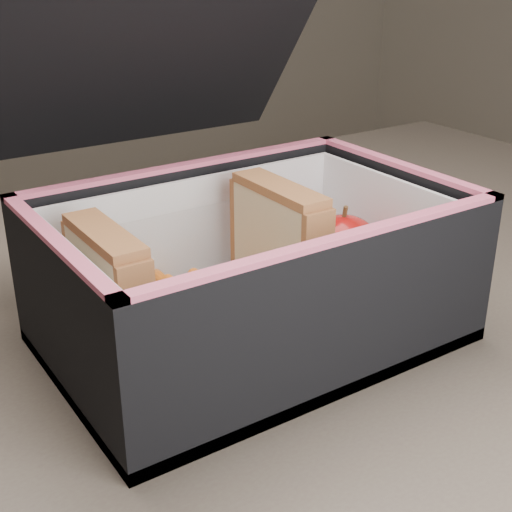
{
  "coord_description": "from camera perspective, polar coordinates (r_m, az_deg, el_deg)",
  "views": [
    {
      "loc": [
        -0.32,
        -0.46,
        1.04
      ],
      "look_at": [
        -0.05,
        -0.04,
        0.81
      ],
      "focal_mm": 50.0,
      "sensor_mm": 36.0,
      "label": 1
    }
  ],
  "objects": [
    {
      "name": "sandwich_right",
      "position": [
        0.55,
        1.84,
        0.62
      ],
      "size": [
        0.03,
        0.09,
        0.1
      ],
      "color": "#C7B580",
      "rests_on": "plastic_tub"
    },
    {
      "name": "carrot_sticks",
      "position": [
        0.54,
        -4.23,
        -4.31
      ],
      "size": [
        0.05,
        0.15,
        0.03
      ],
      "color": "#FF5C21",
      "rests_on": "plastic_tub"
    },
    {
      "name": "red_apple",
      "position": [
        0.59,
        6.97,
        0.44
      ],
      "size": [
        0.08,
        0.08,
        0.07
      ],
      "rotation": [
        0.0,
        0.0,
        -0.18
      ],
      "color": "maroon",
      "rests_on": "paper_napkin"
    },
    {
      "name": "kitchen_table",
      "position": [
        0.67,
        1.31,
        -10.04
      ],
      "size": [
        1.2,
        0.8,
        0.75
      ],
      "color": "brown",
      "rests_on": "ground"
    },
    {
      "name": "paper_napkin",
      "position": [
        0.6,
        6.41,
        -2.56
      ],
      "size": [
        0.08,
        0.09,
        0.01
      ],
      "primitive_type": "cube",
      "rotation": [
        0.0,
        0.0,
        -0.02
      ],
      "color": "white",
      "rests_on": "lunch_bag"
    },
    {
      "name": "plastic_tub",
      "position": [
        0.52,
        -4.45,
        -2.74
      ],
      "size": [
        0.18,
        0.13,
        0.08
      ],
      "primitive_type": null,
      "color": "white",
      "rests_on": "lunch_bag"
    },
    {
      "name": "sandwich_left",
      "position": [
        0.49,
        -11.63,
        -3.24
      ],
      "size": [
        0.02,
        0.09,
        0.1
      ],
      "color": "#C7B580",
      "rests_on": "plastic_tub"
    },
    {
      "name": "lunch_bag",
      "position": [
        0.54,
        -0.62,
        -0.34
      ],
      "size": [
        0.3,
        0.32,
        0.27
      ],
      "color": "black",
      "rests_on": "kitchen_table"
    }
  ]
}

